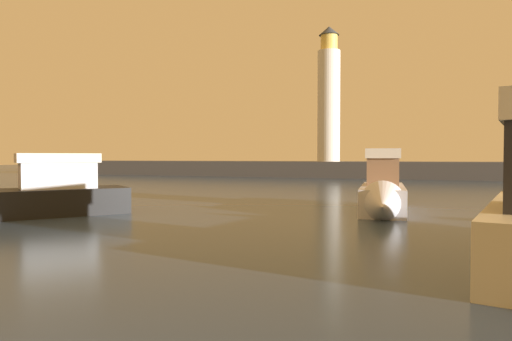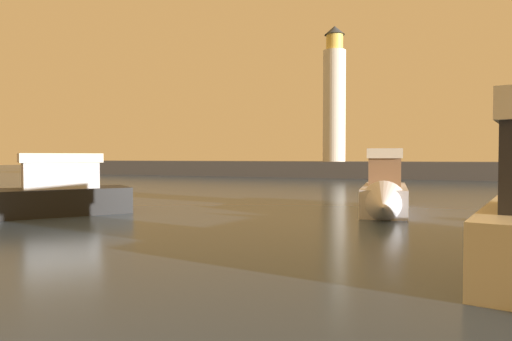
{
  "view_description": "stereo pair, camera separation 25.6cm",
  "coord_description": "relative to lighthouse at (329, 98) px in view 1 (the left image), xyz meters",
  "views": [
    {
      "loc": [
        3.91,
        -0.87,
        2.28
      ],
      "look_at": [
        -1.45,
        13.73,
        1.82
      ],
      "focal_mm": 32.02,
      "sensor_mm": 36.0,
      "label": 1
    },
    {
      "loc": [
        4.15,
        -0.78,
        2.28
      ],
      "look_at": [
        -1.45,
        13.73,
        1.82
      ],
      "focal_mm": 32.02,
      "sensor_mm": 36.0,
      "label": 2
    }
  ],
  "objects": [
    {
      "name": "ground_plane",
      "position": [
        6.23,
        -25.41,
        -9.03
      ],
      "size": [
        220.0,
        220.0,
        0.0
      ],
      "primitive_type": "plane",
      "color": "#2D3D51"
    },
    {
      "name": "breakwater",
      "position": [
        6.23,
        -0.0,
        -8.14
      ],
      "size": [
        96.7,
        6.5,
        1.78
      ],
      "primitive_type": "cube",
      "color": "#423F3D",
      "rests_on": "ground_plane"
    },
    {
      "name": "lighthouse",
      "position": [
        0.0,
        0.0,
        0.0
      ],
      "size": [
        2.54,
        2.54,
        15.31
      ],
      "color": "silver",
      "rests_on": "breakwater"
    },
    {
      "name": "motorboat_0",
      "position": [
        8.6,
        -32.51,
        -8.16
      ],
      "size": [
        2.21,
        6.88,
        2.87
      ],
      "color": "silver",
      "rests_on": "ground_plane"
    },
    {
      "name": "motorboat_1",
      "position": [
        -4.5,
        -38.79,
        -8.24
      ],
      "size": [
        6.79,
        7.68,
        2.95
      ],
      "color": "black",
      "rests_on": "ground_plane"
    }
  ]
}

